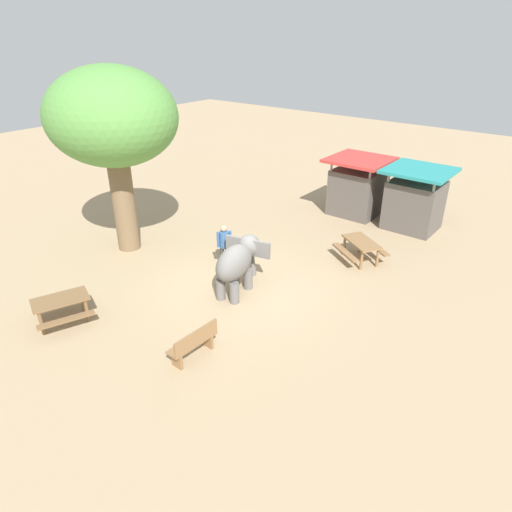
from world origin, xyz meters
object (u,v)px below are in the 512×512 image
Objects in this scene: picnic_table_far at (61,305)px; picnic_table_near at (361,246)px; person_handler at (224,244)px; market_stall_red at (357,189)px; market_stall_teal at (414,202)px; shade_tree_main at (112,120)px; wooden_bench at (194,343)px; elephant at (238,261)px.

picnic_table_near is at bearing 171.43° from picnic_table_far.
person_handler is 5.46m from picnic_table_far.
market_stall_red is at bearing -170.68° from picnic_table_far.
picnic_table_far is at bearing -112.00° from market_stall_teal.
shade_tree_main is at bearing -131.97° from market_stall_teal.
picnic_table_near is 1.07× the size of picnic_table_far.
market_stall_teal reaches higher than picnic_table_near.
market_stall_teal is at bearing 101.42° from person_handler.
market_stall_red is (-2.31, 4.04, 0.55)m from picnic_table_near.
picnic_table_far is at bearing -101.31° from market_stall_red.
market_stall_red reaches higher than picnic_table_far.
wooden_bench is at bearing -63.90° from picnic_table_near.
person_handler reaches higher than picnic_table_far.
shade_tree_main reaches higher than picnic_table_near.
picnic_table_near is at bearing -94.05° from market_stall_teal.
picnic_table_far is 0.76× the size of market_stall_teal.
picnic_table_near is (2.12, 4.26, -0.44)m from elephant.
market_stall_teal reaches higher than wooden_bench.
market_stall_teal is (1.11, 11.53, 0.67)m from wooden_bench.
wooden_bench is (1.29, -3.22, -0.55)m from elephant.
elephant is 1.21× the size of picnic_table_far.
market_stall_red is (2.55, 12.74, 0.55)m from picnic_table_far.
picnic_table_far is (-4.03, -1.22, 0.12)m from wooden_bench.
person_handler is 0.84× the size of picnic_table_far.
market_stall_red and market_stall_teal have the same top height.
shade_tree_main is 6.44m from picnic_table_far.
market_stall_teal is (2.41, 8.31, 0.11)m from elephant.
market_stall_teal reaches higher than elephant.
shade_tree_main is 10.56m from market_stall_red.
picnic_table_near is 4.69m from market_stall_red.
shade_tree_main reaches higher than market_stall_red.
picnic_table_far is (-2.74, -4.44, -0.44)m from elephant.
person_handler is 1.15× the size of wooden_bench.
wooden_bench is (2.59, -4.03, -0.48)m from person_handler.
picnic_table_near is at bearing 82.98° from person_handler.
wooden_bench is 7.53m from picnic_table_near.
wooden_bench is 0.56× the size of market_stall_teal.
elephant is 0.93× the size of market_stall_red.
person_handler is at bearing -98.39° from market_stall_red.
market_stall_red is at bearing 119.34° from person_handler.
wooden_bench is 11.60m from market_stall_teal.
elephant is 1.44× the size of person_handler.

